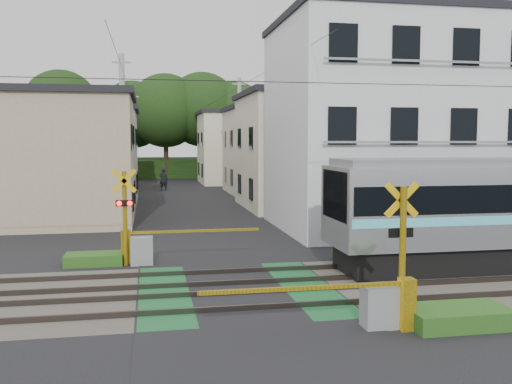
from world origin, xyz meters
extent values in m
plane|color=black|center=(0.00, 0.00, 0.00)|extent=(120.00, 120.00, 0.00)
cube|color=#47423A|center=(0.00, 0.00, 0.00)|extent=(120.00, 6.00, 0.00)
cube|color=black|center=(0.00, 0.00, 0.01)|extent=(5.20, 120.00, 0.00)
cube|color=#145126|center=(-1.90, 0.00, 0.01)|extent=(1.30, 6.00, 0.00)
cube|color=#145126|center=(1.90, 0.00, 0.01)|extent=(1.30, 6.00, 0.00)
cube|color=#3F3833|center=(0.00, -1.90, 0.07)|extent=(120.00, 0.08, 0.14)
cube|color=#3F3833|center=(0.00, -0.50, 0.07)|extent=(120.00, 0.08, 0.14)
cube|color=#3F3833|center=(0.00, 0.50, 0.07)|extent=(120.00, 0.08, 0.14)
cube|color=#3F3833|center=(0.00, 1.90, 0.07)|extent=(120.00, 0.08, 0.14)
cube|color=black|center=(5.56, 1.20, 0.27)|extent=(2.19, 2.01, 0.55)
cube|color=black|center=(3.14, 1.20, 2.36)|extent=(0.10, 2.20, 1.42)
cylinder|color=#EBB60C|center=(3.00, -3.60, 1.50)|extent=(0.14, 0.14, 3.00)
cube|color=#EBB60C|center=(3.00, -3.50, 2.70)|extent=(0.77, 0.05, 0.77)
cube|color=#EBB60C|center=(3.00, -3.50, 2.70)|extent=(0.77, 0.05, 0.77)
cube|color=black|center=(3.00, -3.50, 2.00)|extent=(0.55, 0.05, 0.20)
sphere|color=#FF0C07|center=(2.84, -3.44, 2.00)|extent=(0.16, 0.16, 0.16)
sphere|color=#FF0C07|center=(3.16, -3.44, 2.00)|extent=(0.16, 0.16, 0.16)
cube|color=gray|center=(2.50, -3.60, 0.45)|extent=(0.70, 0.50, 0.90)
cube|color=#EBB60C|center=(3.00, -3.85, 0.55)|extent=(0.30, 0.30, 1.10)
cube|color=#EBB60C|center=(0.75, -3.85, 1.00)|extent=(4.20, 0.08, 0.08)
cylinder|color=#EBB60C|center=(-3.00, 3.60, 1.50)|extent=(0.14, 0.14, 3.00)
cube|color=#EBB60C|center=(-3.00, 3.50, 2.70)|extent=(0.77, 0.05, 0.77)
cube|color=#EBB60C|center=(-3.00, 3.50, 2.70)|extent=(0.77, 0.05, 0.77)
cube|color=black|center=(-3.00, 3.50, 2.00)|extent=(0.55, 0.05, 0.20)
sphere|color=#FF0C07|center=(-3.16, 3.44, 2.00)|extent=(0.16, 0.16, 0.16)
sphere|color=#FF0C07|center=(-2.84, 3.44, 2.00)|extent=(0.16, 0.16, 0.16)
cube|color=gray|center=(-2.50, 3.60, 0.45)|extent=(0.70, 0.50, 0.90)
cube|color=#EBB60C|center=(-3.00, 3.85, 0.55)|extent=(0.30, 0.30, 1.10)
cube|color=#EBB60C|center=(-0.75, 3.85, 1.00)|extent=(4.20, 0.08, 0.08)
cube|color=silver|center=(8.50, 9.50, 4.50)|extent=(10.00, 8.00, 9.00)
cube|color=black|center=(8.50, 9.50, 9.15)|extent=(10.20, 8.16, 0.30)
cube|color=black|center=(4.80, 5.47, 1.50)|extent=(1.10, 0.06, 1.40)
cube|color=black|center=(7.25, 5.47, 1.50)|extent=(1.10, 0.06, 1.40)
cube|color=black|center=(9.70, 5.47, 1.50)|extent=(1.10, 0.06, 1.40)
cube|color=gray|center=(8.50, 5.25, 0.90)|extent=(9.00, 0.06, 0.08)
cube|color=black|center=(4.80, 5.47, 4.50)|extent=(1.10, 0.06, 1.40)
cube|color=black|center=(7.25, 5.47, 4.50)|extent=(1.10, 0.06, 1.40)
cube|color=black|center=(9.70, 5.47, 4.50)|extent=(1.10, 0.06, 1.40)
cube|color=gray|center=(8.50, 5.25, 3.90)|extent=(9.00, 0.06, 0.08)
cube|color=black|center=(4.80, 5.47, 7.50)|extent=(1.10, 0.06, 1.40)
cube|color=black|center=(7.25, 5.47, 7.50)|extent=(1.10, 0.06, 1.40)
cube|color=black|center=(9.70, 5.47, 7.50)|extent=(1.10, 0.06, 1.40)
cube|color=gray|center=(8.50, 5.25, 6.90)|extent=(9.00, 0.06, 0.08)
cube|color=tan|center=(-6.50, 14.00, 3.00)|extent=(7.00, 7.00, 6.00)
cube|color=black|center=(-6.50, 14.00, 6.15)|extent=(7.35, 7.35, 0.30)
cube|color=black|center=(-2.97, 12.25, 1.30)|extent=(0.06, 1.00, 1.20)
cube|color=black|center=(-2.97, 15.75, 1.30)|extent=(0.06, 1.00, 1.20)
cube|color=black|center=(-2.97, 12.25, 4.10)|extent=(0.06, 1.00, 1.20)
cube|color=black|center=(-2.97, 15.75, 4.10)|extent=(0.06, 1.00, 1.20)
cube|color=beige|center=(6.80, 18.00, 3.25)|extent=(7.00, 8.00, 6.50)
cube|color=black|center=(6.80, 18.00, 6.65)|extent=(7.35, 8.40, 0.30)
cube|color=black|center=(3.27, 16.00, 1.30)|extent=(0.06, 1.00, 1.20)
cube|color=black|center=(3.27, 20.00, 1.30)|extent=(0.06, 1.00, 1.20)
cube|color=black|center=(3.27, 16.00, 4.10)|extent=(0.06, 1.00, 1.20)
cube|color=black|center=(3.27, 20.00, 4.10)|extent=(0.06, 1.00, 1.20)
cube|color=#9EA0A3|center=(-7.00, 23.00, 2.90)|extent=(8.00, 7.00, 5.80)
cube|color=black|center=(-7.00, 23.00, 5.95)|extent=(8.40, 7.35, 0.30)
cube|color=black|center=(-2.97, 21.25, 1.30)|extent=(0.06, 1.00, 1.20)
cube|color=black|center=(-2.97, 24.75, 1.30)|extent=(0.06, 1.00, 1.20)
cube|color=black|center=(-2.97, 21.25, 4.10)|extent=(0.06, 1.00, 1.20)
cube|color=black|center=(-2.97, 24.75, 4.10)|extent=(0.06, 1.00, 1.20)
cube|color=beige|center=(7.20, 28.00, 3.10)|extent=(7.00, 7.00, 6.20)
cube|color=black|center=(7.20, 28.00, 6.35)|extent=(7.35, 7.35, 0.30)
cube|color=black|center=(3.67, 26.25, 1.30)|extent=(0.06, 1.00, 1.20)
cube|color=black|center=(3.67, 29.75, 1.30)|extent=(0.06, 1.00, 1.20)
cube|color=black|center=(3.67, 26.25, 4.10)|extent=(0.06, 1.00, 1.20)
cube|color=black|center=(3.67, 29.75, 4.10)|extent=(0.06, 1.00, 1.20)
cube|color=beige|center=(-6.80, 33.00, 3.00)|extent=(7.00, 8.00, 6.00)
cube|color=black|center=(-6.80, 33.00, 6.15)|extent=(7.35, 8.40, 0.30)
cube|color=black|center=(-3.27, 31.00, 1.30)|extent=(0.06, 1.00, 1.20)
cube|color=black|center=(-3.27, 35.00, 1.30)|extent=(0.06, 1.00, 1.20)
cube|color=black|center=(-3.27, 31.00, 4.10)|extent=(0.06, 1.00, 1.20)
cube|color=black|center=(-3.27, 35.00, 4.10)|extent=(0.06, 1.00, 1.20)
cube|color=beige|center=(6.50, 38.00, 3.20)|extent=(8.00, 7.00, 6.40)
cube|color=black|center=(6.50, 38.00, 6.55)|extent=(8.40, 7.35, 0.30)
cube|color=black|center=(2.47, 36.25, 1.30)|extent=(0.06, 1.00, 1.20)
cube|color=black|center=(2.47, 39.75, 1.30)|extent=(0.06, 1.00, 1.20)
cube|color=black|center=(2.47, 36.25, 4.10)|extent=(0.06, 1.00, 1.20)
cube|color=black|center=(2.47, 39.75, 4.10)|extent=(0.06, 1.00, 1.20)
cube|color=#1A3210|center=(0.00, 50.00, 1.00)|extent=(40.00, 10.00, 2.00)
cylinder|color=#332114|center=(-13.27, 46.94, 2.16)|extent=(0.50, 0.50, 4.32)
sphere|color=#1A3210|center=(-13.27, 46.94, 5.61)|extent=(6.04, 6.04, 6.04)
cylinder|color=#332114|center=(-10.97, 46.93, 2.80)|extent=(0.50, 0.50, 5.60)
sphere|color=#1A3210|center=(-10.97, 46.93, 7.28)|extent=(7.84, 7.84, 7.84)
cylinder|color=#332114|center=(-7.35, 45.39, 2.10)|extent=(0.50, 0.50, 4.20)
sphere|color=#1A3210|center=(-7.35, 45.39, 5.46)|extent=(5.88, 5.88, 5.88)
cylinder|color=#332114|center=(-3.83, 49.70, 2.63)|extent=(0.50, 0.50, 5.26)
sphere|color=#1A3210|center=(-3.83, 49.70, 6.83)|extent=(7.36, 7.36, 7.36)
cylinder|color=#332114|center=(-0.43, 45.21, 2.71)|extent=(0.50, 0.50, 5.43)
sphere|color=#1A3210|center=(-0.43, 45.21, 7.06)|extent=(7.60, 7.60, 7.60)
cylinder|color=#332114|center=(3.40, 45.45, 2.78)|extent=(0.50, 0.50, 5.55)
sphere|color=#1A3210|center=(3.40, 45.45, 7.22)|extent=(7.77, 7.77, 7.77)
cylinder|color=#332114|center=(6.68, 45.47, 2.57)|extent=(0.50, 0.50, 5.13)
sphere|color=#1A3210|center=(6.68, 45.47, 6.67)|extent=(7.19, 7.19, 7.19)
cylinder|color=#332114|center=(9.79, 47.02, 2.20)|extent=(0.50, 0.50, 4.39)
sphere|color=#1A3210|center=(9.79, 47.02, 5.71)|extent=(6.15, 6.15, 6.15)
cylinder|color=#332114|center=(13.29, 48.32, 2.26)|extent=(0.50, 0.50, 4.53)
sphere|color=#1A3210|center=(13.29, 48.32, 5.88)|extent=(6.34, 6.34, 6.34)
cube|color=black|center=(6.00, 1.20, 5.60)|extent=(60.00, 0.02, 0.02)
cylinder|color=#A5A5A0|center=(-3.40, 13.00, 4.00)|extent=(0.26, 0.26, 8.00)
cube|color=#A5A5A0|center=(-3.40, 13.00, 7.60)|extent=(0.90, 0.08, 0.08)
cylinder|color=#A5A5A0|center=(3.60, 22.00, 4.00)|extent=(0.26, 0.26, 8.00)
cube|color=#A5A5A0|center=(3.60, 22.00, 7.60)|extent=(0.90, 0.08, 0.08)
cylinder|color=#A5A5A0|center=(-3.40, 34.00, 4.00)|extent=(0.26, 0.26, 8.00)
cube|color=#A5A5A0|center=(-3.40, 34.00, 7.60)|extent=(0.90, 0.08, 0.08)
cube|color=black|center=(-3.40, 23.50, 7.40)|extent=(0.02, 42.00, 0.02)
cube|color=black|center=(3.60, 23.50, 7.40)|extent=(0.02, 42.00, 0.02)
imported|color=black|center=(-1.09, 30.78, 0.90)|extent=(0.73, 0.55, 1.81)
cube|color=#2D5E1E|center=(4.20, -3.80, 0.20)|extent=(2.20, 1.20, 0.40)
cube|color=#2D5E1E|center=(-4.00, 3.90, 0.18)|extent=(1.80, 1.00, 0.36)
cube|color=#2D5E1E|center=(4.60, 3.20, 0.15)|extent=(1.50, 0.90, 0.30)
camera|label=1|loc=(-2.25, -14.68, 3.95)|focal=40.00mm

